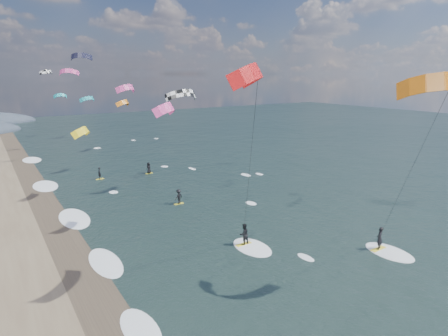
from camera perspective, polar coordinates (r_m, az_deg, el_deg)
ground at (r=25.26m, az=18.26°, el=-21.14°), size 260.00×260.00×0.00m
wet_sand_strip at (r=26.92m, az=-18.60°, el=-18.76°), size 3.00×240.00×0.00m
kitesurfer_near_a at (r=26.35m, az=29.74°, el=6.28°), size 8.11×9.60×14.93m
kitesurfer_near_b at (r=25.12m, az=4.70°, el=5.02°), size 7.16×9.39×15.45m
far_kitesurfers at (r=48.93m, az=-10.85°, el=-2.07°), size 8.06×16.14×1.72m
bg_kite_field at (r=67.89m, az=-18.78°, el=11.52°), size 16.26×78.01×10.20m
shoreline_surf at (r=31.18m, az=-18.73°, el=-13.98°), size 2.40×79.40×0.11m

